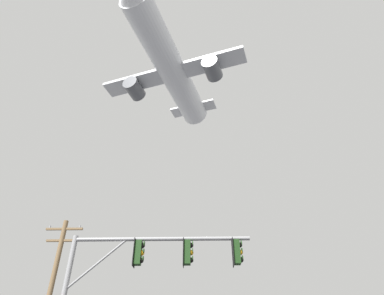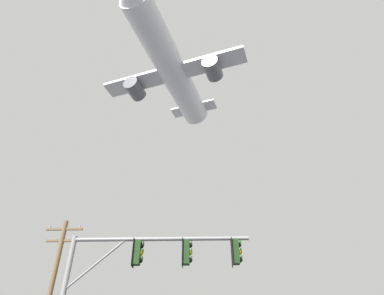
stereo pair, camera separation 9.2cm
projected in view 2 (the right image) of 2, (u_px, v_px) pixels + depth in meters
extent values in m
cylinder|color=gray|center=(161.00, 239.00, 12.68)|extent=(6.84, 0.15, 0.15)
cylinder|color=gray|center=(96.00, 264.00, 12.22)|extent=(2.10, 0.08, 1.90)
cube|color=#193814|center=(236.00, 252.00, 12.32)|extent=(0.26, 0.32, 0.90)
cylinder|color=#193814|center=(235.00, 239.00, 12.61)|extent=(0.05, 0.05, 0.12)
cube|color=black|center=(232.00, 252.00, 12.32)|extent=(0.02, 0.46, 1.04)
sphere|color=black|center=(239.00, 245.00, 12.47)|extent=(0.20, 0.20, 0.20)
cylinder|color=#193814|center=(240.00, 243.00, 12.50)|extent=(0.04, 0.21, 0.21)
sphere|color=orange|center=(239.00, 252.00, 12.31)|extent=(0.20, 0.20, 0.20)
cylinder|color=#193814|center=(241.00, 251.00, 12.34)|extent=(0.04, 0.21, 0.21)
sphere|color=black|center=(240.00, 260.00, 12.15)|extent=(0.20, 0.20, 0.20)
cylinder|color=#193814|center=(242.00, 258.00, 12.19)|extent=(0.04, 0.21, 0.21)
cube|color=#193814|center=(186.00, 252.00, 12.36)|extent=(0.26, 0.32, 0.90)
cylinder|color=#193814|center=(186.00, 239.00, 12.65)|extent=(0.05, 0.05, 0.12)
cube|color=black|center=(182.00, 252.00, 12.37)|extent=(0.02, 0.46, 1.04)
sphere|color=black|center=(190.00, 245.00, 12.51)|extent=(0.20, 0.20, 0.20)
cylinder|color=#193814|center=(192.00, 244.00, 12.54)|extent=(0.04, 0.21, 0.21)
sphere|color=orange|center=(190.00, 253.00, 12.35)|extent=(0.20, 0.20, 0.20)
cylinder|color=#193814|center=(192.00, 251.00, 12.39)|extent=(0.04, 0.21, 0.21)
sphere|color=black|center=(190.00, 260.00, 12.20)|extent=(0.20, 0.20, 0.20)
cylinder|color=#193814|center=(192.00, 259.00, 12.23)|extent=(0.04, 0.21, 0.21)
cube|color=#193814|center=(137.00, 253.00, 12.40)|extent=(0.26, 0.32, 0.90)
cylinder|color=#193814|center=(138.00, 240.00, 12.69)|extent=(0.05, 0.05, 0.12)
cube|color=black|center=(133.00, 253.00, 12.41)|extent=(0.02, 0.46, 1.04)
sphere|color=black|center=(141.00, 246.00, 12.55)|extent=(0.20, 0.20, 0.20)
cylinder|color=#193814|center=(143.00, 244.00, 12.58)|extent=(0.04, 0.21, 0.21)
sphere|color=orange|center=(141.00, 253.00, 12.40)|extent=(0.20, 0.20, 0.20)
cylinder|color=#193814|center=(143.00, 251.00, 12.43)|extent=(0.04, 0.21, 0.21)
sphere|color=black|center=(140.00, 261.00, 12.24)|extent=(0.20, 0.20, 0.20)
cylinder|color=#193814|center=(142.00, 259.00, 12.27)|extent=(0.04, 0.21, 0.21)
cube|color=brown|center=(64.00, 229.00, 19.32)|extent=(2.20, 0.12, 0.12)
cube|color=brown|center=(62.00, 241.00, 18.93)|extent=(1.80, 0.12, 0.12)
cylinder|color=gray|center=(50.00, 227.00, 19.41)|extent=(0.10, 0.10, 0.18)
cylinder|color=gray|center=(80.00, 227.00, 19.37)|extent=(0.10, 0.10, 0.18)
cylinder|color=white|center=(171.00, 67.00, 48.33)|extent=(11.09, 23.55, 4.16)
cone|color=white|center=(198.00, 119.00, 58.40)|extent=(4.16, 3.55, 3.54)
cube|color=silver|center=(173.00, 73.00, 48.49)|extent=(21.91, 9.46, 0.47)
cylinder|color=#595B60|center=(213.00, 69.00, 46.10)|extent=(3.18, 3.68, 2.34)
cylinder|color=#595B60|center=(135.00, 89.00, 49.49)|extent=(3.18, 3.68, 2.34)
cube|color=#B21E1E|center=(193.00, 99.00, 57.57)|extent=(1.41, 3.56, 4.94)
cube|color=silver|center=(194.00, 109.00, 56.68)|extent=(8.14, 4.61, 0.26)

